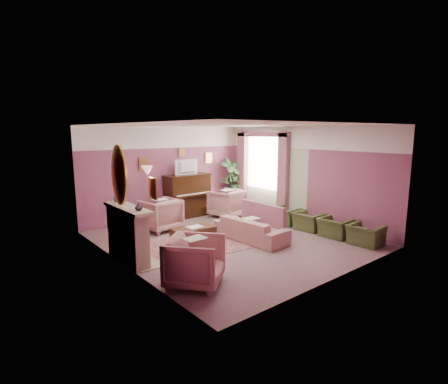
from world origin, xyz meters
TOP-DOWN VIEW (x-y plane):
  - floor at (0.00, 0.00)m, footprint 5.50×6.00m
  - ceiling at (0.00, 0.00)m, footprint 5.50×6.00m
  - wall_back at (0.00, 3.00)m, footprint 5.50×0.02m
  - wall_front at (0.00, -3.00)m, footprint 5.50×0.02m
  - wall_left at (-2.75, 0.00)m, footprint 0.02×6.00m
  - wall_right at (2.75, 0.00)m, footprint 0.02×6.00m
  - picture_rail_band at (0.00, 2.99)m, footprint 5.50×0.01m
  - stripe_panel at (2.73, 1.30)m, footprint 0.01×3.00m
  - fireplace_surround at (-2.59, 0.20)m, footprint 0.30×1.40m
  - fireplace_inset at (-2.49, 0.20)m, footprint 0.18×0.72m
  - fire_ember at (-2.45, 0.20)m, footprint 0.06×0.54m
  - mantel_shelf at (-2.56, 0.20)m, footprint 0.40×1.55m
  - hearth at (-2.39, 0.20)m, footprint 0.55×1.50m
  - mirror_frame at (-2.70, 0.20)m, footprint 0.04×0.72m
  - mirror_glass at (-2.67, 0.20)m, footprint 0.01×0.60m
  - sconce_shade at (-2.62, -0.85)m, footprint 0.20×0.20m
  - piano at (0.50, 2.68)m, footprint 1.40×0.60m
  - piano_keyshelf at (0.50, 2.33)m, footprint 1.30×0.12m
  - piano_keys at (0.50, 2.33)m, footprint 1.20×0.08m
  - piano_top at (0.50, 2.68)m, footprint 1.45×0.65m
  - television at (0.50, 2.63)m, footprint 0.80×0.12m
  - print_back_left at (-0.80, 2.96)m, footprint 0.30×0.03m
  - print_back_right at (1.55, 2.96)m, footprint 0.26×0.03m
  - print_back_mid at (0.50, 2.96)m, footprint 0.22×0.03m
  - print_left_wall at (-2.71, -1.20)m, footprint 0.03×0.28m
  - window_blind at (2.70, 1.55)m, footprint 0.03×1.40m
  - curtain_left at (2.62, 0.63)m, footprint 0.16×0.34m
  - curtain_right at (2.62, 2.47)m, footprint 0.16×0.34m
  - pelmet at (2.62, 1.55)m, footprint 0.16×2.20m
  - mantel_plant at (-2.55, 0.75)m, footprint 0.16×0.16m
  - mantel_vase at (-2.55, -0.30)m, footprint 0.16×0.16m
  - area_rug at (-0.85, 0.14)m, footprint 2.65×2.02m
  - coffee_table at (-1.00, 0.16)m, footprint 1.04×0.60m
  - table_paper at (-0.95, 0.16)m, footprint 0.35×0.28m
  - sofa at (0.36, -0.36)m, footprint 0.64×1.92m
  - sofa_throw at (0.76, -0.36)m, footprint 0.10×1.45m
  - floral_armchair_left at (-0.92, 1.84)m, footprint 0.91×0.91m
  - floral_armchair_right at (1.43, 1.86)m, footprint 0.91×0.91m
  - floral_armchair_front at (-2.15, -1.60)m, footprint 0.91×0.91m
  - olive_chair_a at (2.17, -2.35)m, footprint 0.53×0.75m
  - olive_chair_b at (2.17, -1.53)m, footprint 0.53×0.75m
  - olive_chair_c at (2.17, -0.71)m, footprint 0.53×0.75m
  - olive_chair_d at (2.17, 0.11)m, footprint 0.53×0.75m
  - side_table at (2.39, 2.63)m, footprint 0.52×0.52m
  - side_plant_big at (2.39, 2.63)m, footprint 0.30×0.30m
  - side_plant_small at (2.51, 2.53)m, footprint 0.16×0.16m
  - palm_pot at (2.25, 2.64)m, footprint 0.34×0.34m
  - palm_plant at (2.25, 2.64)m, footprint 0.76×0.76m

SIDE VIEW (x-z plane):
  - floor at x=0.00m, z-range -0.01..0.01m
  - area_rug at x=-0.85m, z-range 0.00..0.01m
  - hearth at x=-2.39m, z-range 0.00..0.02m
  - palm_pot at x=2.25m, z-range 0.00..0.34m
  - fire_ember at x=-2.45m, z-range 0.17..0.27m
  - coffee_table at x=-1.00m, z-range 0.00..0.45m
  - olive_chair_a at x=2.17m, z-range 0.00..0.65m
  - olive_chair_b at x=2.17m, z-range 0.00..0.65m
  - olive_chair_c at x=2.17m, z-range 0.00..0.65m
  - olive_chair_d at x=2.17m, z-range 0.00..0.65m
  - side_table at x=2.39m, z-range 0.00..0.70m
  - sofa at x=0.36m, z-range 0.00..0.77m
  - fireplace_inset at x=-2.49m, z-range 0.06..0.74m
  - table_paper at x=-0.95m, z-range 0.45..0.46m
  - floral_armchair_left at x=-0.92m, z-range 0.00..0.95m
  - floral_armchair_right at x=1.43m, z-range 0.00..0.95m
  - floral_armchair_front at x=-2.15m, z-range 0.00..0.95m
  - fireplace_surround at x=-2.59m, z-range 0.00..1.10m
  - sofa_throw at x=0.76m, z-range 0.33..0.87m
  - piano at x=0.50m, z-range 0.00..1.30m
  - piano_keyshelf at x=0.50m, z-range 0.69..0.75m
  - piano_keys at x=0.50m, z-range 0.75..0.77m
  - side_plant_small at x=2.51m, z-range 0.70..0.98m
  - side_plant_big at x=2.39m, z-range 0.70..1.04m
  - palm_plant at x=2.25m, z-range 0.34..1.78m
  - stripe_panel at x=2.73m, z-range 0.00..2.15m
  - mantel_shelf at x=-2.56m, z-range 1.09..1.16m
  - mantel_vase at x=-2.55m, z-range 1.15..1.31m
  - mantel_plant at x=-2.55m, z-range 1.15..1.43m
  - curtain_left at x=2.62m, z-range 0.00..2.60m
  - curtain_right at x=2.62m, z-range 0.00..2.60m
  - piano_top at x=0.50m, z-range 1.29..1.33m
  - wall_back at x=0.00m, z-range 0.00..2.80m
  - wall_front at x=0.00m, z-range 0.00..2.80m
  - wall_left at x=-2.75m, z-range 0.00..2.80m
  - wall_right at x=2.75m, z-range 0.00..2.80m
  - television at x=0.50m, z-range 1.36..1.84m
  - window_blind at x=2.70m, z-range 0.80..2.60m
  - print_back_left at x=-0.80m, z-range 1.53..1.91m
  - print_left_wall at x=-2.71m, z-range 1.54..1.90m
  - print_back_right at x=1.55m, z-range 1.61..1.95m
  - mirror_frame at x=-2.70m, z-range 1.20..2.40m
  - mirror_glass at x=-2.67m, z-range 1.27..2.33m
  - sconce_shade at x=-2.62m, z-range 1.90..2.06m
  - print_back_mid at x=0.50m, z-range 1.87..2.13m
  - picture_rail_band at x=0.00m, z-range 2.15..2.80m
  - pelmet at x=2.62m, z-range 2.48..2.64m
  - ceiling at x=0.00m, z-range 2.79..2.80m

